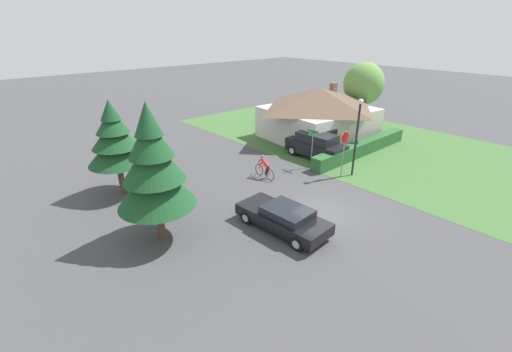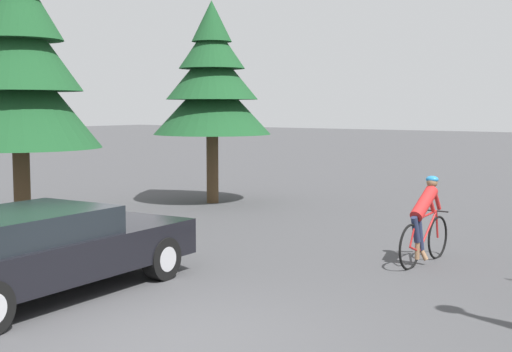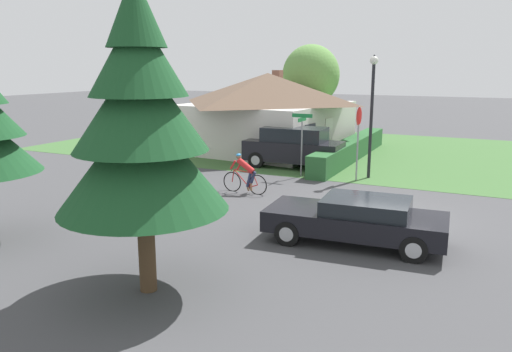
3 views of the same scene
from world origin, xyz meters
name	(u,v)px [view 3 (image 3 of 3)]	position (x,y,z in m)	size (l,w,h in m)	color
ground_plane	(387,217)	(0.00, 0.00, 0.00)	(140.00, 140.00, 0.00)	#424244
grass_verge_right	(358,151)	(12.10, 4.00, 0.01)	(16.00, 36.00, 0.01)	#3D6633
cottage_house	(268,110)	(10.31, 8.80, 2.23)	(9.57, 8.77, 4.43)	beige
hedge_row	(351,150)	(9.39, 3.74, 0.50)	(11.03, 0.90, 1.00)	#285B2D
sedan_left_lane	(357,219)	(-2.74, 0.30, 0.66)	(2.20, 4.81, 1.25)	black
cyclist	(245,174)	(0.82, 5.44, 0.71)	(0.44, 1.86, 1.50)	black
parked_suv_right	(294,147)	(6.17, 5.59, 0.96)	(2.03, 4.55, 1.89)	black
stop_sign	(358,128)	(4.69, 2.22, 2.21)	(0.80, 0.07, 3.07)	gray
street_lamp	(372,101)	(5.43, 1.88, 3.26)	(0.34, 0.34, 5.12)	black
street_name_sign	(302,133)	(4.40, 4.55, 1.87)	(0.90, 0.90, 2.70)	gray
conifer_tall_near	(141,122)	(-7.49, 3.51, 3.55)	(3.44, 3.44, 6.38)	#4C3823
deciduous_tree_right	(311,75)	(16.24, 8.39, 4.09)	(3.74, 3.74, 6.07)	#4C3823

